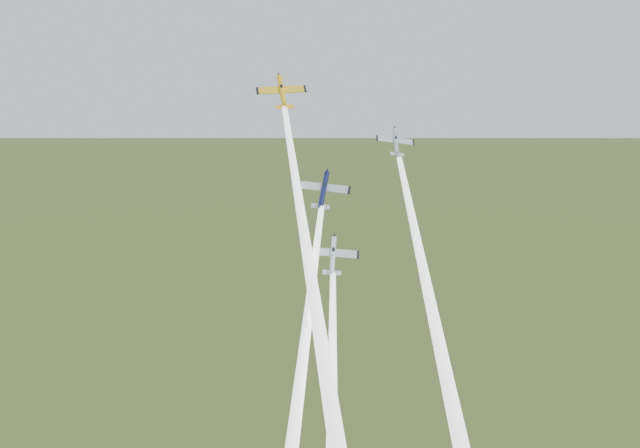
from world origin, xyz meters
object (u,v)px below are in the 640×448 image
at_px(plane_yellow, 282,92).
at_px(plane_navy, 324,190).
at_px(plane_silver_low, 333,256).
at_px(plane_silver_right, 396,142).

xyz_separation_m(plane_yellow, plane_navy, (8.54, -9.82, -15.13)).
bearing_deg(plane_yellow, plane_navy, -69.79).
height_order(plane_navy, plane_silver_low, plane_navy).
relative_size(plane_navy, plane_silver_low, 1.02).
relative_size(plane_navy, plane_silver_right, 1.27).
xyz_separation_m(plane_navy, plane_silver_right, (11.30, 7.37, 7.12)).
distance_m(plane_yellow, plane_silver_low, 30.30).
bearing_deg(plane_navy, plane_yellow, 132.87).
height_order(plane_navy, plane_silver_right, plane_silver_right).
distance_m(plane_yellow, plane_navy, 19.96).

